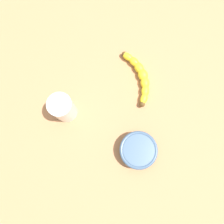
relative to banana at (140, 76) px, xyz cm
name	(u,v)px	position (x,y,z in cm)	size (l,w,h in cm)	color
wooden_tabletop	(110,86)	(6.98, -8.58, -3.25)	(120.00, 120.00, 3.00)	#B0774F
banana	(140,76)	(0.00, 0.00, 0.00)	(16.72, 16.11, 3.51)	yellow
smoothie_glass	(63,108)	(22.59, -18.06, 3.46)	(7.65, 7.65, 11.31)	silver
ceramic_bowl	(138,150)	(24.27, 9.83, 1.19)	(12.34, 12.34, 4.91)	#3D5675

